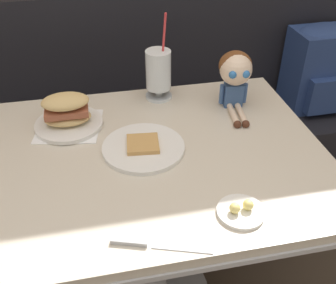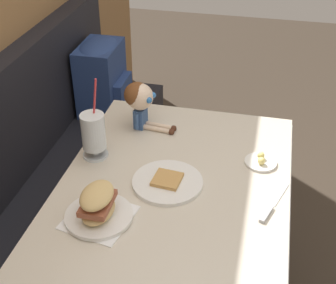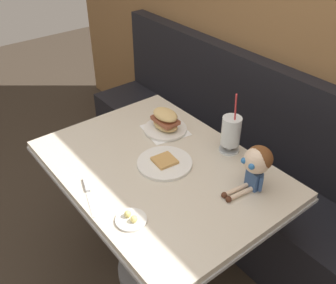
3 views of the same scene
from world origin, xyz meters
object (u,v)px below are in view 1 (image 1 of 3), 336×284
Objects in this scene: milkshake_glass at (158,72)px; sandwich_plate at (67,114)px; butter_saucer at (241,211)px; toast_plate at (143,147)px; butter_knife at (144,243)px; backpack at (321,66)px; seated_doll at (236,72)px.

milkshake_glass is 1.35× the size of sandwich_plate.
butter_saucer is at bearing -81.63° from milkshake_glass.
milkshake_glass reaches higher than toast_plate.
backpack is at bearing 43.52° from butter_knife.
milkshake_glass is 1.41× the size of seated_doll.
seated_doll is at bearing 2.04° from sandwich_plate.
toast_plate is at bearing 81.25° from butter_knife.
milkshake_glass is 0.63m from butter_saucer.
backpack reaches higher than toast_plate.
butter_saucer is at bearing -57.85° from toast_plate.
butter_saucer is at bearing -129.62° from backpack.
seated_doll reaches higher than butter_knife.
milkshake_glass reaches higher than butter_saucer.
toast_plate is 2.08× the size of butter_saucer.
backpack is at bearing 18.34° from milkshake_glass.
sandwich_plate is 0.64m from butter_saucer.
seated_doll is 0.55× the size of backpack.
butter_saucer reaches higher than butter_knife.
milkshake_glass reaches higher than seated_doll.
seated_doll reaches higher than toast_plate.
seated_doll reaches higher than backpack.
butter_saucer is 0.30× the size of backpack.
sandwich_plate is (-0.22, 0.17, 0.04)m from toast_plate.
sandwich_plate is 0.58m from seated_doll.
milkshake_glass reaches higher than sandwich_plate.
butter_saucer is at bearing -49.53° from sandwich_plate.
milkshake_glass is 0.89m from backpack.
toast_plate is at bearing -108.96° from milkshake_glass.
backpack is (1.15, 0.40, -0.13)m from sandwich_plate.
backpack is at bearing 33.40° from seated_doll.
butter_knife is 1.37m from backpack.
backpack is (0.83, 0.27, -0.18)m from milkshake_glass.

